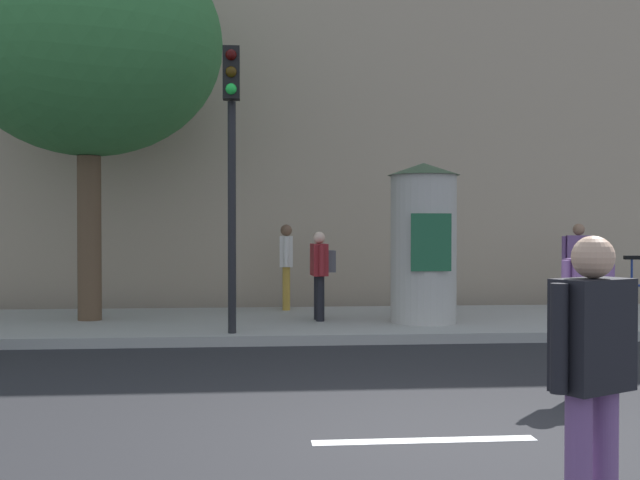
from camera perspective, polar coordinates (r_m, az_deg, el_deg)
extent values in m
plane|color=#232326|center=(6.44, 7.66, -14.39)|extent=(80.00, 80.00, 0.00)
cube|color=#9E9B93|center=(13.23, 0.96, -6.11)|extent=(36.00, 4.00, 0.15)
cube|color=silver|center=(6.44, 7.66, -14.35)|extent=(1.80, 0.16, 0.01)
cube|color=tan|center=(18.51, -0.68, 12.99)|extent=(36.00, 5.00, 11.12)
cylinder|color=black|center=(11.41, -6.48, 1.64)|extent=(0.12, 0.12, 3.38)
cube|color=black|center=(11.44, -6.52, 12.05)|extent=(0.24, 0.24, 0.75)
sphere|color=#390605|center=(11.37, -6.54, 13.33)|extent=(0.16, 0.16, 0.16)
sphere|color=#3C2906|center=(11.32, -6.54, 12.15)|extent=(0.16, 0.16, 0.16)
sphere|color=green|center=(11.27, -6.54, 10.95)|extent=(0.16, 0.16, 0.16)
cylinder|color=#B2ADA3|center=(12.71, 7.60, -0.66)|extent=(1.06, 1.06, 2.39)
cone|color=#334C33|center=(12.74, 7.61, 5.17)|extent=(1.17, 1.17, 0.20)
cube|color=#1E5938|center=(12.18, 8.15, -0.17)|extent=(0.64, 0.02, 0.90)
cylinder|color=brown|center=(13.49, -16.55, 0.13)|extent=(0.39, 0.39, 2.73)
ellipsoid|color=#337238|center=(13.84, -16.62, 13.71)|extent=(4.43, 4.43, 3.76)
cylinder|color=navy|center=(8.23, 18.44, -8.15)|extent=(0.14, 0.14, 0.81)
cylinder|color=navy|center=(8.34, 19.63, -8.04)|extent=(0.14, 0.14, 0.81)
cube|color=#724C84|center=(8.20, 19.07, -3.30)|extent=(0.43, 0.29, 0.58)
cylinder|color=#724C84|center=(8.08, 17.59, -3.36)|extent=(0.09, 0.09, 0.55)
cylinder|color=#724C84|center=(8.33, 20.50, -3.24)|extent=(0.09, 0.09, 0.55)
sphere|color=#8C664C|center=(8.18, 19.08, -0.52)|extent=(0.22, 0.22, 0.22)
cylinder|color=#724C84|center=(4.45, 18.41, -15.87)|extent=(0.14, 0.14, 0.84)
cylinder|color=#724C84|center=(4.60, 20.16, -15.29)|extent=(0.14, 0.14, 0.84)
cube|color=black|center=(4.38, 19.35, -6.56)|extent=(0.49, 0.41, 0.59)
cylinder|color=black|center=(4.18, 17.13, -6.90)|extent=(0.09, 0.09, 0.56)
cylinder|color=black|center=(4.58, 21.38, -6.24)|extent=(0.09, 0.09, 0.56)
sphere|color=tan|center=(4.34, 19.38, -1.19)|extent=(0.23, 0.23, 0.23)
cylinder|color=black|center=(13.07, -0.15, -4.22)|extent=(0.14, 0.14, 0.75)
cylinder|color=black|center=(12.82, 0.02, -4.32)|extent=(0.14, 0.14, 0.75)
cube|color=maroon|center=(12.90, -0.07, -1.45)|extent=(0.27, 0.51, 0.53)
cylinder|color=maroon|center=(13.19, -0.25, -1.40)|extent=(0.09, 0.09, 0.50)
cylinder|color=maroon|center=(12.61, 0.13, -1.51)|extent=(0.09, 0.09, 0.50)
sphere|color=beige|center=(12.89, -0.07, 0.17)|extent=(0.20, 0.20, 0.20)
cube|color=#4C4C51|center=(12.93, 0.72, -1.56)|extent=(0.18, 0.29, 0.36)
cylinder|color=#B78C33|center=(14.74, -2.48, -3.51)|extent=(0.14, 0.14, 0.81)
cylinder|color=#B78C33|center=(14.53, -2.49, -3.58)|extent=(0.14, 0.14, 0.81)
cube|color=silver|center=(14.59, -2.49, -0.84)|extent=(0.26, 0.44, 0.57)
cylinder|color=silver|center=(14.85, -2.48, -0.81)|extent=(0.09, 0.09, 0.54)
cylinder|color=silver|center=(14.34, -2.50, -0.87)|extent=(0.09, 0.09, 0.54)
sphere|color=brown|center=(14.59, -2.49, 0.71)|extent=(0.22, 0.22, 0.22)
cylinder|color=#B78C33|center=(15.42, 18.82, -3.35)|extent=(0.14, 0.14, 0.82)
cylinder|color=#B78C33|center=(15.39, 18.02, -3.35)|extent=(0.14, 0.14, 0.82)
cube|color=#724C84|center=(15.37, 18.44, -0.76)|extent=(0.48, 0.35, 0.58)
cylinder|color=#724C84|center=(15.40, 19.40, -0.76)|extent=(0.09, 0.09, 0.55)
cylinder|color=#724C84|center=(15.34, 17.47, -0.75)|extent=(0.09, 0.09, 0.55)
sphere|color=#8C664C|center=(15.36, 18.44, 0.74)|extent=(0.22, 0.22, 0.22)
torus|color=black|center=(13.41, 20.39, -4.20)|extent=(0.72, 0.15, 0.72)
cylinder|color=navy|center=(13.50, 21.89, -2.26)|extent=(0.04, 0.04, 0.45)
cube|color=black|center=(13.49, 21.89, -1.20)|extent=(0.25, 0.13, 0.06)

